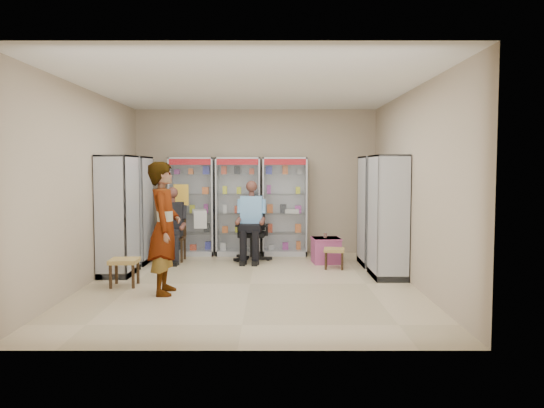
{
  "coord_description": "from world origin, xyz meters",
  "views": [
    {
      "loc": [
        0.34,
        -8.1,
        1.81
      ],
      "look_at": [
        0.34,
        0.7,
        1.19
      ],
      "focal_mm": 35.0,
      "sensor_mm": 36.0,
      "label": 1
    }
  ],
  "objects_px": {
    "cabinet_right_near": "(388,216)",
    "cabinet_left_far": "(135,210)",
    "cabinet_back_mid": "(238,206)",
    "cabinet_back_right": "(285,206)",
    "cabinet_left_near": "(118,215)",
    "office_chair": "(252,231)",
    "woven_stool_a": "(334,258)",
    "seated_shopkeeper": "(252,223)",
    "pink_trunk": "(326,250)",
    "cabinet_back_left": "(192,206)",
    "cabinet_right_far": "(375,211)",
    "woven_stool_b": "(125,272)",
    "standing_man": "(164,228)",
    "wooden_chair": "(174,237)"
  },
  "relations": [
    {
      "from": "cabinet_left_near",
      "to": "woven_stool_b",
      "type": "distance_m",
      "value": 1.21
    },
    {
      "from": "cabinet_back_right",
      "to": "office_chair",
      "type": "distance_m",
      "value": 1.03
    },
    {
      "from": "cabinet_back_mid",
      "to": "cabinet_right_near",
      "type": "distance_m",
      "value": 3.41
    },
    {
      "from": "cabinet_right_far",
      "to": "standing_man",
      "type": "xyz_separation_m",
      "value": [
        -3.42,
        -2.23,
        -0.06
      ]
    },
    {
      "from": "cabinet_right_near",
      "to": "cabinet_left_far",
      "type": "distance_m",
      "value": 4.65
    },
    {
      "from": "pink_trunk",
      "to": "woven_stool_a",
      "type": "xyz_separation_m",
      "value": [
        0.09,
        -0.54,
        -0.06
      ]
    },
    {
      "from": "cabinet_left_far",
      "to": "woven_stool_b",
      "type": "height_order",
      "value": "cabinet_left_far"
    },
    {
      "from": "woven_stool_b",
      "to": "woven_stool_a",
      "type": "bearing_deg",
      "value": 22.68
    },
    {
      "from": "cabinet_right_far",
      "to": "standing_man",
      "type": "height_order",
      "value": "cabinet_right_far"
    },
    {
      "from": "office_chair",
      "to": "cabinet_left_near",
      "type": "bearing_deg",
      "value": -143.47
    },
    {
      "from": "cabinet_right_near",
      "to": "office_chair",
      "type": "distance_m",
      "value": 2.79
    },
    {
      "from": "cabinet_left_near",
      "to": "pink_trunk",
      "type": "distance_m",
      "value": 3.82
    },
    {
      "from": "cabinet_right_far",
      "to": "pink_trunk",
      "type": "distance_m",
      "value": 1.17
    },
    {
      "from": "seated_shopkeeper",
      "to": "pink_trunk",
      "type": "relative_size",
      "value": 2.92
    },
    {
      "from": "office_chair",
      "to": "cabinet_back_mid",
      "type": "bearing_deg",
      "value": 118.83
    },
    {
      "from": "cabinet_back_left",
      "to": "wooden_chair",
      "type": "bearing_deg",
      "value": -108.9
    },
    {
      "from": "cabinet_right_far",
      "to": "woven_stool_a",
      "type": "bearing_deg",
      "value": 114.65
    },
    {
      "from": "wooden_chair",
      "to": "seated_shopkeeper",
      "type": "relative_size",
      "value": 0.65
    },
    {
      "from": "cabinet_back_mid",
      "to": "cabinet_left_far",
      "type": "height_order",
      "value": "same"
    },
    {
      "from": "pink_trunk",
      "to": "standing_man",
      "type": "distance_m",
      "value": 3.58
    },
    {
      "from": "woven_stool_a",
      "to": "cabinet_left_near",
      "type": "bearing_deg",
      "value": -171.63
    },
    {
      "from": "cabinet_left_near",
      "to": "wooden_chair",
      "type": "height_order",
      "value": "cabinet_left_near"
    },
    {
      "from": "wooden_chair",
      "to": "woven_stool_a",
      "type": "relative_size",
      "value": 2.62
    },
    {
      "from": "cabinet_back_left",
      "to": "pink_trunk",
      "type": "relative_size",
      "value": 4.03
    },
    {
      "from": "cabinet_back_left",
      "to": "woven_stool_a",
      "type": "relative_size",
      "value": 5.57
    },
    {
      "from": "cabinet_left_near",
      "to": "office_chair",
      "type": "height_order",
      "value": "cabinet_left_near"
    },
    {
      "from": "wooden_chair",
      "to": "pink_trunk",
      "type": "relative_size",
      "value": 1.9
    },
    {
      "from": "cabinet_left_near",
      "to": "wooden_chair",
      "type": "bearing_deg",
      "value": 152.39
    },
    {
      "from": "pink_trunk",
      "to": "cabinet_back_left",
      "type": "bearing_deg",
      "value": 160.37
    },
    {
      "from": "cabinet_back_right",
      "to": "seated_shopkeeper",
      "type": "xyz_separation_m",
      "value": [
        -0.65,
        -0.72,
        -0.28
      ]
    },
    {
      "from": "cabinet_right_near",
      "to": "office_chair",
      "type": "bearing_deg",
      "value": 55.67
    },
    {
      "from": "cabinet_left_far",
      "to": "cabinet_right_near",
      "type": "bearing_deg",
      "value": 73.75
    },
    {
      "from": "wooden_chair",
      "to": "office_chair",
      "type": "distance_m",
      "value": 1.51
    },
    {
      "from": "wooden_chair",
      "to": "seated_shopkeeper",
      "type": "distance_m",
      "value": 1.52
    },
    {
      "from": "cabinet_back_left",
      "to": "cabinet_left_near",
      "type": "distance_m",
      "value": 2.23
    },
    {
      "from": "cabinet_left_near",
      "to": "office_chair",
      "type": "bearing_deg",
      "value": 121.84
    },
    {
      "from": "woven_stool_a",
      "to": "cabinet_back_left",
      "type": "bearing_deg",
      "value": 151.55
    },
    {
      "from": "cabinet_right_near",
      "to": "cabinet_left_far",
      "type": "height_order",
      "value": "same"
    },
    {
      "from": "cabinet_right_far",
      "to": "seated_shopkeeper",
      "type": "bearing_deg",
      "value": 79.91
    },
    {
      "from": "seated_shopkeeper",
      "to": "standing_man",
      "type": "height_order",
      "value": "standing_man"
    },
    {
      "from": "seated_shopkeeper",
      "to": "standing_man",
      "type": "relative_size",
      "value": 0.77
    },
    {
      "from": "woven_stool_a",
      "to": "wooden_chair",
      "type": "bearing_deg",
      "value": 165.8
    },
    {
      "from": "cabinet_back_right",
      "to": "woven_stool_a",
      "type": "height_order",
      "value": "cabinet_back_right"
    },
    {
      "from": "standing_man",
      "to": "office_chair",
      "type": "bearing_deg",
      "value": -25.62
    },
    {
      "from": "cabinet_left_far",
      "to": "office_chair",
      "type": "height_order",
      "value": "cabinet_left_far"
    },
    {
      "from": "cabinet_back_right",
      "to": "cabinet_left_far",
      "type": "height_order",
      "value": "same"
    },
    {
      "from": "cabinet_right_near",
      "to": "wooden_chair",
      "type": "distance_m",
      "value": 4.1
    },
    {
      "from": "cabinet_back_mid",
      "to": "cabinet_back_right",
      "type": "relative_size",
      "value": 1.0
    },
    {
      "from": "cabinet_back_right",
      "to": "seated_shopkeeper",
      "type": "height_order",
      "value": "cabinet_back_right"
    },
    {
      "from": "office_chair",
      "to": "cabinet_right_far",
      "type": "bearing_deg",
      "value": -6.62
    }
  ]
}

